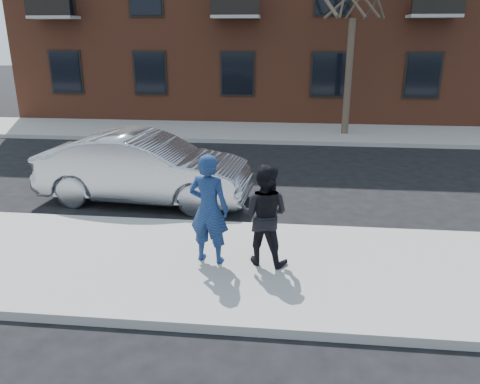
# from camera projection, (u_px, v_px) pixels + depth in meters

# --- Properties ---
(ground) EXTENTS (100.00, 100.00, 0.00)m
(ground) POSITION_uv_depth(u_px,v_px,m) (150.00, 261.00, 8.30)
(ground) COLOR black
(ground) RESTS_ON ground
(near_sidewalk) EXTENTS (50.00, 3.50, 0.15)m
(near_sidewalk) POSITION_uv_depth(u_px,v_px,m) (146.00, 264.00, 8.04)
(near_sidewalk) COLOR #9C9993
(near_sidewalk) RESTS_ON ground
(near_curb) EXTENTS (50.00, 0.10, 0.15)m
(near_curb) POSITION_uv_depth(u_px,v_px,m) (171.00, 223.00, 9.73)
(near_curb) COLOR #999691
(near_curb) RESTS_ON ground
(far_sidewalk) EXTENTS (50.00, 3.50, 0.15)m
(far_sidewalk) POSITION_uv_depth(u_px,v_px,m) (230.00, 131.00, 18.86)
(far_sidewalk) COLOR #9C9993
(far_sidewalk) RESTS_ON ground
(far_curb) EXTENTS (50.00, 0.10, 0.15)m
(far_curb) POSITION_uv_depth(u_px,v_px,m) (224.00, 141.00, 17.17)
(far_curb) COLOR #999691
(far_curb) RESTS_ON ground
(silver_sedan) EXTENTS (5.07, 2.10, 1.63)m
(silver_sedan) POSITION_uv_depth(u_px,v_px,m) (145.00, 168.00, 11.01)
(silver_sedan) COLOR #999BA3
(silver_sedan) RESTS_ON ground
(man_hoodie) EXTENTS (0.76, 0.59, 1.87)m
(man_hoodie) POSITION_uv_depth(u_px,v_px,m) (209.00, 209.00, 7.70)
(man_hoodie) COLOR navy
(man_hoodie) RESTS_ON near_sidewalk
(man_peacoat) EXTENTS (0.97, 0.83, 1.71)m
(man_peacoat) POSITION_uv_depth(u_px,v_px,m) (264.00, 215.00, 7.67)
(man_peacoat) COLOR black
(man_peacoat) RESTS_ON near_sidewalk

